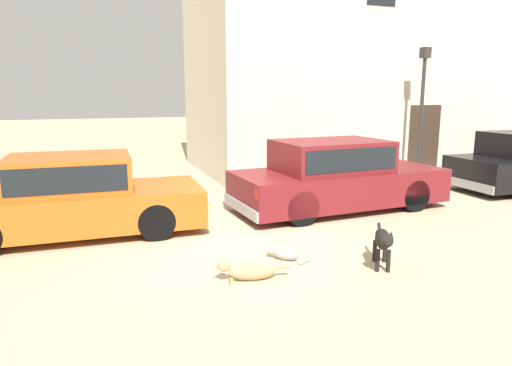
{
  "coord_description": "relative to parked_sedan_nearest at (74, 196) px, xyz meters",
  "views": [
    {
      "loc": [
        -2.24,
        -7.09,
        2.45
      ],
      "look_at": [
        0.44,
        0.2,
        0.9
      ],
      "focal_mm": 31.8,
      "sensor_mm": 36.0,
      "label": 1
    }
  ],
  "objects": [
    {
      "name": "street_lamp",
      "position": [
        8.87,
        1.89,
        1.65
      ],
      "size": [
        0.22,
        0.22,
        3.64
      ],
      "color": "#2D2B28",
      "rests_on": "ground_plane"
    },
    {
      "name": "stray_dog_spotted",
      "position": [
        4.11,
        -3.17,
        -0.28
      ],
      "size": [
        0.55,
        0.92,
        0.64
      ],
      "rotation": [
        0.0,
        0.0,
        4.21
      ],
      "color": "black",
      "rests_on": "ground_plane"
    },
    {
      "name": "parked_sedan_second",
      "position": [
        5.18,
        -0.0,
        0.05
      ],
      "size": [
        4.72,
        2.03,
        1.48
      ],
      "rotation": [
        0.0,
        0.0,
        0.05
      ],
      "color": "maroon",
      "rests_on": "ground_plane"
    },
    {
      "name": "stray_cat",
      "position": [
        2.94,
        -2.39,
        -0.61
      ],
      "size": [
        0.53,
        0.5,
        0.17
      ],
      "rotation": [
        0.0,
        0.0,
        2.36
      ],
      "color": "gray",
      "rests_on": "ground_plane"
    },
    {
      "name": "stray_dog_tan",
      "position": [
        2.19,
        -2.92,
        -0.55
      ],
      "size": [
        1.03,
        0.33,
        0.34
      ],
      "rotation": [
        0.0,
        0.0,
        2.96
      ],
      "color": "tan",
      "rests_on": "ground_plane"
    },
    {
      "name": "apartment_block",
      "position": [
        12.32,
        5.27,
        3.24
      ],
      "size": [
        17.46,
        5.17,
        7.86
      ],
      "color": "beige",
      "rests_on": "ground_plane"
    },
    {
      "name": "ground_plane",
      "position": [
        2.57,
        -1.18,
        -0.69
      ],
      "size": [
        80.0,
        80.0,
        0.0
      ],
      "primitive_type": "plane",
      "color": "tan"
    },
    {
      "name": "parked_sedan_nearest",
      "position": [
        0.0,
        0.0,
        0.0
      ],
      "size": [
        4.53,
        1.82,
        1.4
      ],
      "rotation": [
        0.0,
        0.0,
        -0.03
      ],
      "color": "#D15619",
      "rests_on": "ground_plane"
    }
  ]
}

